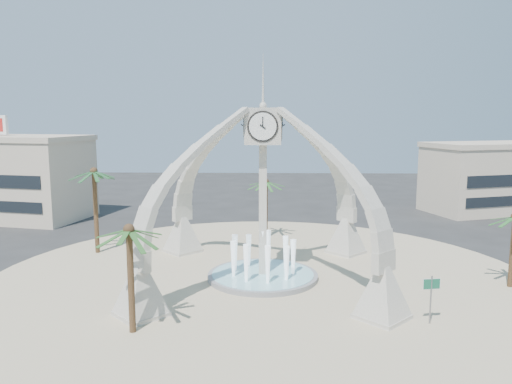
{
  "coord_description": "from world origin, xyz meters",
  "views": [
    {
      "loc": [
        0.55,
        -34.94,
        11.66
      ],
      "look_at": [
        -0.55,
        2.0,
        6.11
      ],
      "focal_mm": 35.0,
      "sensor_mm": 36.0,
      "label": 1
    }
  ],
  "objects_px": {
    "palm_south": "(129,231)",
    "street_sign": "(431,290)",
    "palm_north": "(266,183)",
    "clock_tower": "(263,191)",
    "palm_west": "(94,173)",
    "fountain": "(263,275)"
  },
  "relations": [
    {
      "from": "clock_tower",
      "to": "palm_west",
      "type": "bearing_deg",
      "value": 155.42
    },
    {
      "from": "palm_north",
      "to": "clock_tower",
      "type": "bearing_deg",
      "value": -90.51
    },
    {
      "from": "clock_tower",
      "to": "palm_south",
      "type": "relative_size",
      "value": 2.76
    },
    {
      "from": "clock_tower",
      "to": "fountain",
      "type": "relative_size",
      "value": 2.24
    },
    {
      "from": "fountain",
      "to": "palm_south",
      "type": "relative_size",
      "value": 1.23
    },
    {
      "from": "fountain",
      "to": "palm_north",
      "type": "relative_size",
      "value": 1.29
    },
    {
      "from": "palm_north",
      "to": "street_sign",
      "type": "xyz_separation_m",
      "value": [
        9.51,
        -20.11,
        -3.44
      ]
    },
    {
      "from": "palm_west",
      "to": "fountain",
      "type": "bearing_deg",
      "value": -24.58
    },
    {
      "from": "clock_tower",
      "to": "palm_south",
      "type": "distance_m",
      "value": 11.68
    },
    {
      "from": "fountain",
      "to": "palm_west",
      "type": "height_order",
      "value": "palm_west"
    },
    {
      "from": "palm_south",
      "to": "street_sign",
      "type": "xyz_separation_m",
      "value": [
        16.57,
        1.6,
        -3.65
      ]
    },
    {
      "from": "palm_west",
      "to": "palm_south",
      "type": "distance_m",
      "value": 17.67
    },
    {
      "from": "clock_tower",
      "to": "palm_south",
      "type": "bearing_deg",
      "value": -126.6
    },
    {
      "from": "palm_west",
      "to": "street_sign",
      "type": "relative_size",
      "value": 2.77
    },
    {
      "from": "fountain",
      "to": "palm_south",
      "type": "height_order",
      "value": "palm_south"
    },
    {
      "from": "palm_north",
      "to": "street_sign",
      "type": "relative_size",
      "value": 2.18
    },
    {
      "from": "palm_south",
      "to": "palm_north",
      "type": "bearing_deg",
      "value": 71.99
    },
    {
      "from": "palm_north",
      "to": "palm_south",
      "type": "relative_size",
      "value": 0.96
    },
    {
      "from": "fountain",
      "to": "palm_west",
      "type": "distance_m",
      "value": 17.23
    },
    {
      "from": "palm_west",
      "to": "palm_north",
      "type": "xyz_separation_m",
      "value": [
        14.54,
        5.75,
        -1.54
      ]
    },
    {
      "from": "clock_tower",
      "to": "palm_west",
      "type": "distance_m",
      "value": 15.88
    },
    {
      "from": "palm_north",
      "to": "palm_south",
      "type": "height_order",
      "value": "palm_south"
    }
  ]
}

